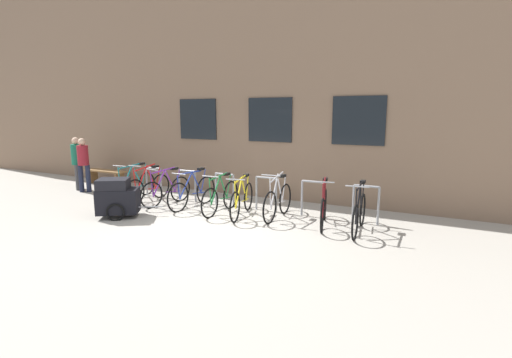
% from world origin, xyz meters
% --- Properties ---
extents(ground_plane, '(42.00, 42.00, 0.00)m').
position_xyz_m(ground_plane, '(0.00, 0.00, 0.00)').
color(ground_plane, '#9E998E').
extents(storefront_building, '(28.00, 5.32, 6.97)m').
position_xyz_m(storefront_building, '(0.00, 5.84, 3.48)').
color(storefront_building, '#7A604C').
rests_on(storefront_building, ground).
extents(bike_rack, '(6.59, 0.05, 0.85)m').
position_xyz_m(bike_rack, '(-0.10, 1.90, 0.52)').
color(bike_rack, gray).
rests_on(bike_rack, ground).
extents(bicycle_maroon, '(0.53, 1.65, 1.06)m').
position_xyz_m(bicycle_maroon, '(2.12, 1.36, 0.39)').
color(bicycle_maroon, black).
rests_on(bicycle_maroon, ground).
extents(bicycle_green, '(0.44, 1.69, 0.99)m').
position_xyz_m(bicycle_green, '(-0.40, 1.23, 0.39)').
color(bicycle_green, black).
rests_on(bicycle_green, ground).
extents(bicycle_purple, '(0.45, 1.66, 1.02)m').
position_xyz_m(bicycle_purple, '(-2.12, 1.29, 0.38)').
color(bicycle_purple, black).
rests_on(bicycle_purple, ground).
extents(bicycle_blue, '(0.44, 1.81, 1.00)m').
position_xyz_m(bicycle_blue, '(-1.33, 1.36, 0.40)').
color(bicycle_blue, black).
rests_on(bicycle_blue, ground).
extents(bicycle_black, '(0.44, 1.71, 1.05)m').
position_xyz_m(bicycle_black, '(2.90, 1.23, 0.39)').
color(bicycle_black, black).
rests_on(bicycle_black, ground).
extents(bicycle_silver, '(0.44, 1.69, 1.09)m').
position_xyz_m(bicycle_silver, '(1.02, 1.43, 0.40)').
color(bicycle_silver, black).
rests_on(bicycle_silver, ground).
extents(bicycle_teal, '(0.44, 1.78, 1.02)m').
position_xyz_m(bicycle_teal, '(-3.43, 1.44, 0.38)').
color(bicycle_teal, black).
rests_on(bicycle_teal, ground).
extents(bicycle_yellow, '(0.53, 1.77, 0.98)m').
position_xyz_m(bicycle_yellow, '(0.18, 1.25, 0.38)').
color(bicycle_yellow, black).
rests_on(bicycle_yellow, ground).
extents(bicycle_red, '(0.44, 1.67, 1.05)m').
position_xyz_m(bicycle_red, '(-2.85, 1.39, 0.38)').
color(bicycle_red, black).
rests_on(bicycle_red, ground).
extents(bike_trailer, '(1.38, 1.07, 0.92)m').
position_xyz_m(bike_trailer, '(-2.34, -0.17, 0.47)').
color(bike_trailer, black).
rests_on(bike_trailer, ground).
extents(wooden_bench, '(1.59, 0.40, 0.49)m').
position_xyz_m(wooden_bench, '(-5.82, 2.58, 0.35)').
color(wooden_bench, olive).
rests_on(wooden_bench, ground).
extents(person_by_bench, '(0.32, 0.32, 1.65)m').
position_xyz_m(person_by_bench, '(-5.90, 1.58, 0.95)').
color(person_by_bench, '#3F3F42').
rests_on(person_by_bench, ground).
extents(person_browsing, '(0.33, 0.32, 1.64)m').
position_xyz_m(person_browsing, '(-5.40, 1.41, 0.95)').
color(person_browsing, '#1E2338').
rests_on(person_browsing, ground).
extents(backpack, '(0.34, 0.30, 0.44)m').
position_xyz_m(backpack, '(-4.62, 1.64, 0.22)').
color(backpack, black).
rests_on(backpack, ground).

